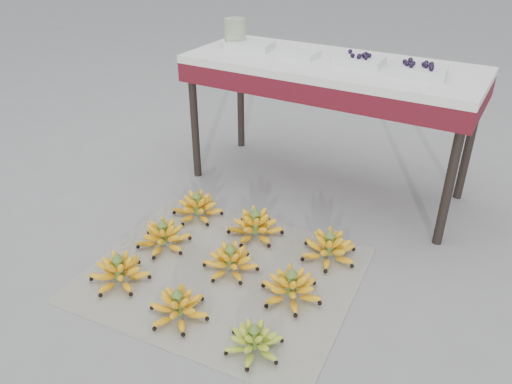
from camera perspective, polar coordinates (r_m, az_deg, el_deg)
The scene contains 17 objects.
ground at distance 2.51m, azimuth -4.75°, elevation -8.51°, with size 60.00×60.00×0.00m, color slate.
newspaper_mat at distance 2.46m, azimuth -3.80°, elevation -9.26°, with size 1.25×1.05×0.01m, color silver.
bunch_front_left at distance 2.46m, azimuth -15.35°, elevation -8.76°, with size 0.31×0.31×0.17m.
bunch_front_center at distance 2.22m, azimuth -8.86°, elevation -12.84°, with size 0.31×0.31×0.16m.
bunch_front_right at distance 2.06m, azimuth -0.20°, elevation -16.65°, with size 0.31×0.31×0.15m.
bunch_mid_left at distance 2.65m, azimuth -10.52°, elevation -5.01°, with size 0.34×0.34×0.17m.
bunch_mid_center at distance 2.44m, azimuth -2.93°, elevation -7.88°, with size 0.29×0.29×0.16m.
bunch_mid_right at distance 2.29m, azimuth 4.04°, elevation -10.82°, with size 0.31×0.31×0.17m.
bunch_back_left at distance 2.87m, azimuth -6.70°, elevation -1.74°, with size 0.35×0.35×0.17m.
bunch_back_center at distance 2.68m, azimuth -0.08°, elevation -3.88°, with size 0.33×0.33×0.18m.
bunch_back_right at distance 2.54m, azimuth 8.33°, elevation -6.32°, with size 0.37×0.37×0.18m.
vendor_table at distance 2.96m, azimuth 8.50°, elevation 12.87°, with size 1.67×0.67×0.80m.
tray_far_left at distance 3.17m, azimuth -0.70°, elevation 16.43°, with size 0.30×0.23×0.04m.
tray_left at distance 3.00m, azimuth 4.91°, elevation 15.48°, with size 0.23×0.17×0.04m.
tray_right at distance 2.88m, azimuth 11.72°, elevation 14.52°, with size 0.26×0.19×0.07m.
tray_far_right at distance 2.76m, azimuth 18.14°, elevation 13.08°, with size 0.29×0.22×0.07m.
glass_jar at distance 3.23m, azimuth -2.41°, elevation 17.75°, with size 0.13×0.13×0.17m, color beige.
Camera 1 is at (1.16, -1.60, 1.54)m, focal length 35.00 mm.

